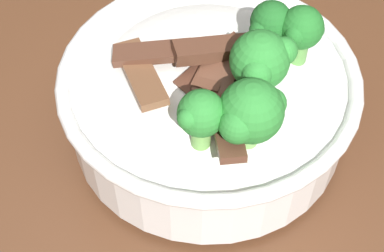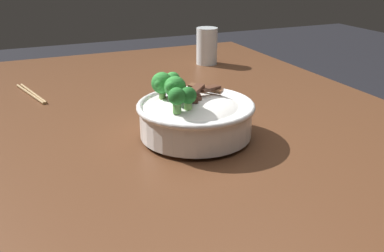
{
  "view_description": "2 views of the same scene",
  "coord_description": "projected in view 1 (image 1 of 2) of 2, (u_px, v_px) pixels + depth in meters",
  "views": [
    {
      "loc": [
        0.15,
        0.16,
        1.2
      ],
      "look_at": [
        -0.12,
        0.02,
        0.82
      ],
      "focal_mm": 54.64,
      "sensor_mm": 36.0,
      "label": 1
    },
    {
      "loc": [
        -0.87,
        0.35,
        1.15
      ],
      "look_at": [
        -0.15,
        0.04,
        0.82
      ],
      "focal_mm": 39.0,
      "sensor_mm": 36.0,
      "label": 2
    }
  ],
  "objects": [
    {
      "name": "rice_bowl",
      "position": [
        211.0,
        94.0,
        0.48
      ],
      "size": [
        0.24,
        0.24,
        0.14
      ],
      "color": "white",
      "rests_on": "dining_table"
    }
  ]
}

